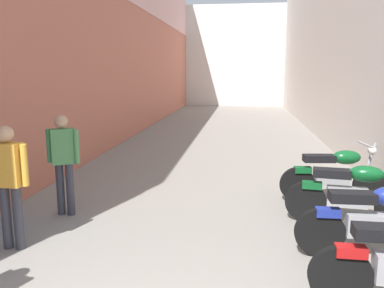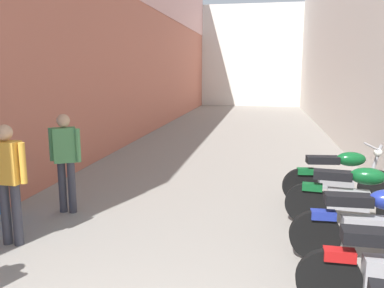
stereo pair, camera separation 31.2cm
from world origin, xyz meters
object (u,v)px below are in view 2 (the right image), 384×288
at_px(pedestrian_mid_alley, 8,176).
at_px(pedestrian_further_down, 65,156).
at_px(motorcycle_third, 373,222).
at_px(motorcycle_fifth, 339,175).
at_px(motorcycle_fourth, 353,194).

xyz_separation_m(pedestrian_mid_alley, pedestrian_further_down, (0.13, 1.23, 0.00)).
distance_m(motorcycle_third, pedestrian_further_down, 4.42).
bearing_deg(motorcycle_fifth, motorcycle_third, -90.00).
bearing_deg(motorcycle_third, pedestrian_further_down, 167.67).
xyz_separation_m(motorcycle_fifth, pedestrian_further_down, (-4.30, -1.19, 0.42)).
distance_m(motorcycle_fourth, motorcycle_fifth, 1.06).
xyz_separation_m(motorcycle_third, motorcycle_fifth, (-0.00, 2.13, 0.00)).
height_order(motorcycle_third, motorcycle_fifth, same).
xyz_separation_m(motorcycle_third, pedestrian_mid_alley, (-4.43, -0.29, 0.42)).
height_order(motorcycle_third, pedestrian_further_down, pedestrian_further_down).
bearing_deg(pedestrian_mid_alley, pedestrian_further_down, 84.08).
bearing_deg(motorcycle_third, motorcycle_fourth, 90.00).
xyz_separation_m(motorcycle_fifth, pedestrian_mid_alley, (-4.43, -2.42, 0.42)).
distance_m(motorcycle_third, pedestrian_mid_alley, 4.46).
bearing_deg(motorcycle_fifth, pedestrian_mid_alley, -151.37).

